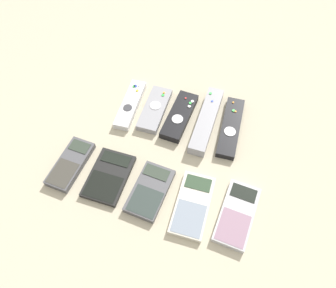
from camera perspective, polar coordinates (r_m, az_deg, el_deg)
ground_plane at (r=0.82m, az=-0.63°, el=-2.16°), size 3.00×3.00×0.00m
remote_0 at (r=0.92m, az=-6.56°, el=6.88°), size 0.05×0.17×0.02m
remote_1 at (r=0.90m, az=-2.32°, el=6.09°), size 0.06×0.15×0.02m
remote_2 at (r=0.88m, az=2.27°, el=4.83°), size 0.06×0.16×0.02m
remote_3 at (r=0.88m, az=6.72°, el=4.12°), size 0.04×0.21×0.03m
remote_4 at (r=0.88m, az=10.85°, el=2.90°), size 0.06×0.19×0.02m
calculator_0 at (r=0.84m, az=-16.60°, el=-3.32°), size 0.07×0.14×0.02m
calculator_1 at (r=0.80m, az=-10.27°, el=-5.52°), size 0.09×0.14×0.01m
calculator_2 at (r=0.77m, az=-3.02°, el=-8.17°), size 0.08×0.14×0.02m
calculator_3 at (r=0.76m, az=4.31°, el=-10.50°), size 0.08×0.16×0.02m
calculator_4 at (r=0.76m, az=11.92°, el=-11.88°), size 0.08×0.16×0.02m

